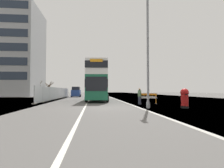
{
  "coord_description": "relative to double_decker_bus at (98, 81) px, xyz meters",
  "views": [
    {
      "loc": [
        -1.06,
        -15.83,
        1.41
      ],
      "look_at": [
        1.17,
        7.1,
        2.2
      ],
      "focal_mm": 31.07,
      "sensor_mm": 36.0,
      "label": 1
    }
  ],
  "objects": [
    {
      "name": "car_oncoming_near",
      "position": [
        -4.49,
        17.33,
        -1.63
      ],
      "size": [
        2.03,
        4.48,
        2.28
      ],
      "color": "navy",
      "rests_on": "ground"
    },
    {
      "name": "ground",
      "position": [
        1.0,
        -10.97,
        -2.75
      ],
      "size": [
        140.0,
        280.0,
        0.1
      ],
      "color": "#565451"
    },
    {
      "name": "car_receding_mid",
      "position": [
        0.17,
        24.5,
        -1.7
      ],
      "size": [
        1.97,
        3.95,
        2.15
      ],
      "color": "gray",
      "rests_on": "ground"
    },
    {
      "name": "roadworks_barrier",
      "position": [
        5.05,
        -7.21,
        -1.99
      ],
      "size": [
        1.81,
        0.49,
        1.13
      ],
      "color": "orange",
      "rests_on": "ground"
    },
    {
      "name": "car_receding_far",
      "position": [
        0.58,
        30.78,
        -1.7
      ],
      "size": [
        2.07,
        4.53,
        2.13
      ],
      "color": "slate",
      "rests_on": "ground"
    },
    {
      "name": "construction_site_fence",
      "position": [
        -6.73,
        7.36,
        -1.75
      ],
      "size": [
        0.44,
        27.4,
        1.98
      ],
      "color": "#A8AAAD",
      "rests_on": "ground"
    },
    {
      "name": "double_decker_bus",
      "position": [
        0.0,
        0.0,
        0.0
      ],
      "size": [
        3.27,
        11.29,
        5.08
      ],
      "color": "#196042",
      "rests_on": "ground"
    },
    {
      "name": "lamppost_foreground",
      "position": [
        3.73,
        -11.72,
        1.75
      ],
      "size": [
        0.29,
        0.7,
        9.38
      ],
      "color": "gray",
      "rests_on": "ground"
    },
    {
      "name": "pedestrian_at_kerb",
      "position": [
        4.08,
        -7.4,
        -1.86
      ],
      "size": [
        0.34,
        0.34,
        1.68
      ],
      "color": "#2D3342",
      "rests_on": "ground"
    },
    {
      "name": "bare_tree_far_verge_mid",
      "position": [
        -13.73,
        32.52,
        -0.59
      ],
      "size": [
        2.62,
        2.01,
        4.19
      ],
      "color": "#4C3D2D",
      "rests_on": "ground"
    },
    {
      "name": "red_pillar_postbox",
      "position": [
        6.68,
        -11.94,
        -1.84
      ],
      "size": [
        0.66,
        0.66,
        1.58
      ],
      "color": "black",
      "rests_on": "ground"
    },
    {
      "name": "bare_tree_far_verge_near",
      "position": [
        -15.78,
        27.35,
        -0.7
      ],
      "size": [
        2.26,
        2.99,
        4.35
      ],
      "color": "#4C3D2D",
      "rests_on": "ground"
    }
  ]
}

